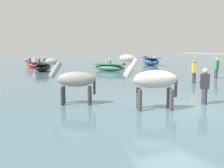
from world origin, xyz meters
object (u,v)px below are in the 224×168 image
object	(u,v)px
boat_near_starboard	(151,61)
horse_trailing_grey	(74,81)
person_spectator_far	(205,89)
boat_distant_east	(34,64)
person_wading_close	(216,69)
boat_far_offshore	(110,68)
person_onlooker_left	(194,73)
horse_lead_pinto	(152,81)
boat_mid_outer	(43,67)

from	to	relation	value
boat_near_starboard	horse_trailing_grey	bearing A→B (deg)	-134.37
boat_near_starboard	person_spectator_far	size ratio (longest dim) A/B	2.48
boat_distant_east	person_wading_close	size ratio (longest dim) A/B	1.59
boat_near_starboard	boat_far_offshore	world-z (taller)	boat_near_starboard
person_wading_close	person_onlooker_left	xyz separation A→B (m)	(-2.97, -0.98, 0.00)
boat_far_offshore	boat_distant_east	bearing A→B (deg)	124.95
boat_far_offshore	person_spectator_far	world-z (taller)	person_spectator_far
horse_trailing_grey	person_onlooker_left	world-z (taller)	horse_trailing_grey
boat_near_starboard	horse_lead_pinto	bearing A→B (deg)	-126.62
boat_mid_outer	person_wading_close	size ratio (longest dim) A/B	1.90
horse_trailing_grey	person_spectator_far	world-z (taller)	horse_trailing_grey
boat_far_offshore	person_onlooker_left	size ratio (longest dim) A/B	1.70
horse_lead_pinto	person_spectator_far	xyz separation A→B (m)	(2.20, -0.24, -0.41)
person_wading_close	boat_near_starboard	bearing A→B (deg)	73.34
boat_near_starboard	person_onlooker_left	world-z (taller)	person_onlooker_left
person_spectator_far	boat_far_offshore	bearing A→B (deg)	76.16
horse_trailing_grey	boat_far_offshore	world-z (taller)	horse_trailing_grey
horse_trailing_grey	boat_far_offshore	xyz separation A→B (m)	(7.47, 11.02, -0.59)
horse_trailing_grey	person_spectator_far	size ratio (longest dim) A/B	1.22
boat_mid_outer	person_wading_close	distance (m)	13.60
horse_trailing_grey	person_wading_close	world-z (taller)	horse_trailing_grey
horse_trailing_grey	person_wading_close	size ratio (longest dim) A/B	1.22
person_spectator_far	person_wading_close	world-z (taller)	same
boat_near_starboard	person_onlooker_left	bearing A→B (deg)	-116.90
boat_mid_outer	boat_near_starboard	bearing A→B (deg)	6.00
person_spectator_far	person_wading_close	size ratio (longest dim) A/B	1.00
horse_trailing_grey	person_onlooker_left	bearing A→B (deg)	14.80
boat_distant_east	person_wading_close	xyz separation A→B (m)	(8.30, -14.52, 0.28)
boat_mid_outer	person_onlooker_left	bearing A→B (deg)	-64.37
horse_lead_pinto	person_wading_close	world-z (taller)	horse_lead_pinto
boat_mid_outer	person_wading_close	world-z (taller)	person_wading_close
boat_distant_east	person_wading_close	distance (m)	16.72
horse_trailing_grey	person_spectator_far	bearing A→B (deg)	-29.00
horse_lead_pinto	boat_near_starboard	size ratio (longest dim) A/B	0.53
boat_near_starboard	person_spectator_far	bearing A→B (deg)	-121.21
boat_mid_outer	person_onlooker_left	xyz separation A→B (m)	(5.55, -11.58, 0.24)
horse_lead_pinto	person_onlooker_left	bearing A→B (deg)	34.44
boat_far_offshore	person_spectator_far	bearing A→B (deg)	-103.84
boat_far_offshore	person_wading_close	distance (m)	8.69
horse_lead_pinto	person_wading_close	size ratio (longest dim) A/B	1.32
horse_lead_pinto	boat_distant_east	world-z (taller)	horse_lead_pinto
horse_lead_pinto	horse_trailing_grey	distance (m)	2.87
boat_mid_outer	boat_distant_east	bearing A→B (deg)	86.67
horse_lead_pinto	boat_mid_outer	size ratio (longest dim) A/B	0.69
boat_mid_outer	boat_distant_east	xyz separation A→B (m)	(0.23, 3.92, -0.03)
horse_trailing_grey	boat_distant_east	distance (m)	17.89
person_wading_close	person_onlooker_left	size ratio (longest dim) A/B	1.00
boat_mid_outer	horse_trailing_grey	bearing A→B (deg)	-100.72
boat_near_starboard	boat_mid_outer	world-z (taller)	boat_near_starboard
horse_lead_pinto	horse_trailing_grey	size ratio (longest dim) A/B	1.08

